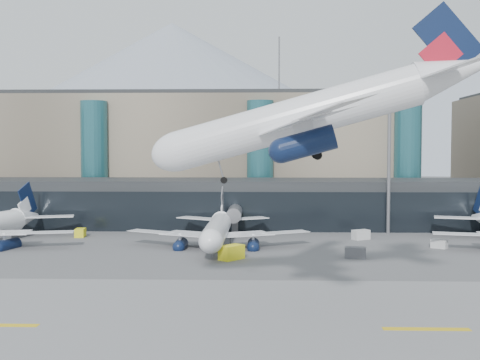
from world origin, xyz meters
The scene contains 15 objects.
ground centered at (0.00, 0.00, 0.00)m, with size 900.00×900.00×0.00m, color #515154.
runway_strip centered at (0.00, -15.00, 0.02)m, with size 400.00×40.00×0.04m, color slate.
runway_markings centered at (0.00, -15.00, 0.05)m, with size 128.00×1.00×0.02m.
concourse centered at (-0.02, 57.73, 4.97)m, with size 170.00×27.00×10.00m.
terminal_main centered at (-25.00, 90.00, 15.44)m, with size 130.00×30.00×31.00m.
teal_towers centered at (-14.99, 74.01, 14.01)m, with size 116.40×19.40×46.00m.
mountain_ridge centered at (15.97, 380.00, 45.74)m, with size 910.00×400.00×110.00m.
lightmast_mid centered at (30.00, 48.00, 14.42)m, with size 3.00×1.20×25.60m.
hero_jet centered at (11.62, -8.62, 21.33)m, with size 35.88×36.62×11.81m.
jet_parked_mid centered at (-2.31, 32.33, 3.99)m, with size 32.77×31.60×10.55m.
veh_b centered at (-28.87, 41.37, 0.80)m, with size 2.76×1.70×1.59m, color yellow.
veh_c centered at (19.28, 20.84, 0.85)m, with size 3.07×1.62×1.70m, color #4E4F54.
veh_d centered at (23.29, 39.70, 0.89)m, with size 3.10×1.66×1.77m, color silver.
veh_g centered at (34.71, 30.48, 0.73)m, with size 2.51×1.46×1.46m, color silver.
veh_h centered at (0.57, 19.26, 1.07)m, with size 3.86×2.03×2.13m, color yellow.
Camera 1 is at (4.55, -69.78, 16.59)m, focal length 45.00 mm.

